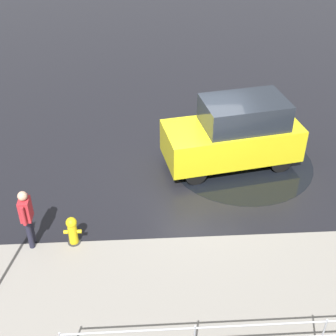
% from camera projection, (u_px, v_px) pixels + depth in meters
% --- Properties ---
extents(ground_plane, '(60.00, 60.00, 0.00)m').
position_uv_depth(ground_plane, '(202.00, 175.00, 13.58)').
color(ground_plane, black).
extents(kerb_strip, '(24.00, 3.20, 0.04)m').
position_uv_depth(kerb_strip, '(225.00, 288.00, 10.14)').
color(kerb_strip, gray).
rests_on(kerb_strip, ground).
extents(moving_hatchback, '(4.14, 2.38, 2.06)m').
position_uv_depth(moving_hatchback, '(235.00, 133.00, 13.53)').
color(moving_hatchback, yellow).
rests_on(moving_hatchback, ground).
extents(fire_hydrant, '(0.42, 0.31, 0.80)m').
position_uv_depth(fire_hydrant, '(73.00, 231.00, 11.05)').
color(fire_hydrant, gold).
rests_on(fire_hydrant, ground).
extents(pedestrian, '(0.24, 0.57, 1.62)m').
position_uv_depth(pedestrian, '(27.00, 215.00, 10.68)').
color(pedestrian, '#B2262D').
rests_on(pedestrian, ground).
extents(metal_railing, '(9.42, 0.04, 1.05)m').
position_uv_depth(metal_railing, '(324.00, 331.00, 8.42)').
color(metal_railing, '#B7BABF').
rests_on(metal_railing, ground).
extents(puddle_patch, '(4.27, 4.27, 0.01)m').
position_uv_depth(puddle_patch, '(241.00, 162.00, 14.15)').
color(puddle_patch, black).
rests_on(puddle_patch, ground).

